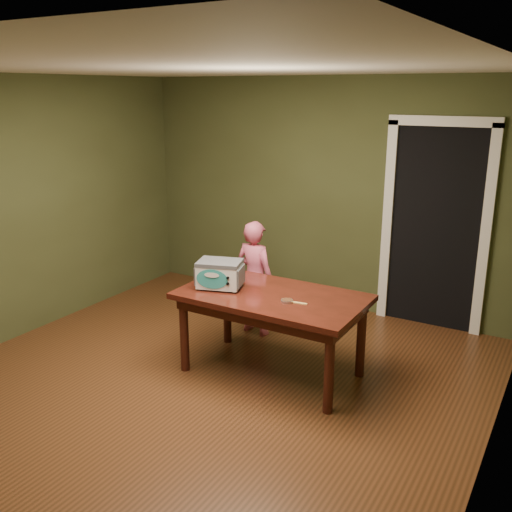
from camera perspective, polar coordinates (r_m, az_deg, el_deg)
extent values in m
plane|color=brown|center=(4.95, -6.26, -13.46)|extent=(5.00, 5.00, 0.00)
cube|color=#424B28|center=(6.56, 6.55, 6.14)|extent=(4.50, 0.02, 2.60)
cube|color=#424B28|center=(6.05, -24.08, 3.96)|extent=(0.02, 5.00, 2.60)
cube|color=#424B28|center=(3.62, 23.07, -3.57)|extent=(0.02, 5.00, 2.60)
cube|color=white|center=(4.30, -7.37, 18.21)|extent=(4.50, 5.00, 0.02)
cube|color=black|center=(6.50, 18.11, 3.08)|extent=(0.90, 0.60, 2.10)
cube|color=black|center=(6.20, 17.45, 2.53)|extent=(0.90, 0.02, 2.10)
cube|color=white|center=(6.31, 13.01, 3.10)|extent=(0.10, 0.06, 2.20)
cube|color=white|center=(6.10, 21.97, 1.86)|extent=(0.10, 0.06, 2.20)
cube|color=white|center=(6.03, 18.32, 12.69)|extent=(1.10, 0.06, 0.10)
cube|color=#33120B|center=(4.94, 1.62, -4.10)|extent=(1.60, 0.90, 0.05)
cube|color=#37140D|center=(4.97, 1.61, -4.91)|extent=(1.48, 0.78, 0.10)
cylinder|color=#37140D|center=(5.17, -7.19, -7.76)|extent=(0.08, 0.08, 0.70)
cylinder|color=#37140D|center=(5.69, -2.89, -5.33)|extent=(0.08, 0.08, 0.70)
cylinder|color=#37140D|center=(4.53, 7.32, -11.44)|extent=(0.08, 0.08, 0.70)
cylinder|color=#37140D|center=(5.12, 10.47, -8.18)|extent=(0.08, 0.08, 0.70)
cylinder|color=#4C4F54|center=(5.05, -5.60, -3.32)|extent=(0.03, 0.03, 0.02)
cylinder|color=#4C4F54|center=(5.23, -4.92, -2.60)|extent=(0.03, 0.03, 0.02)
cylinder|color=#4C4F54|center=(4.97, -2.23, -3.59)|extent=(0.03, 0.03, 0.02)
cylinder|color=#4C4F54|center=(5.15, -1.65, -2.85)|extent=(0.03, 0.03, 0.02)
cube|color=white|center=(5.06, -3.63, -1.88)|extent=(0.43, 0.37, 0.21)
cube|color=#4C4F54|center=(5.03, -3.65, -0.67)|extent=(0.44, 0.37, 0.03)
cube|color=#4C4F54|center=(5.12, -5.72, -1.72)|extent=(0.09, 0.23, 0.16)
cube|color=#4C4F54|center=(5.01, -1.50, -2.03)|extent=(0.09, 0.23, 0.16)
ellipsoid|color=teal|center=(4.95, -4.43, -2.33)|extent=(0.27, 0.09, 0.18)
cylinder|color=black|center=(4.90, -2.84, -2.20)|extent=(0.03, 0.02, 0.03)
cylinder|color=black|center=(4.91, -2.83, -2.80)|extent=(0.02, 0.02, 0.02)
cylinder|color=silver|center=(4.75, 3.11, -4.51)|extent=(0.10, 0.10, 0.02)
cylinder|color=#4F2D1A|center=(4.75, 3.12, -4.43)|extent=(0.09, 0.09, 0.01)
cube|color=#DFB661|center=(4.74, 4.08, -4.68)|extent=(0.18, 0.05, 0.01)
imported|color=#C8526E|center=(5.83, -0.11, -2.20)|extent=(0.46, 0.33, 1.19)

